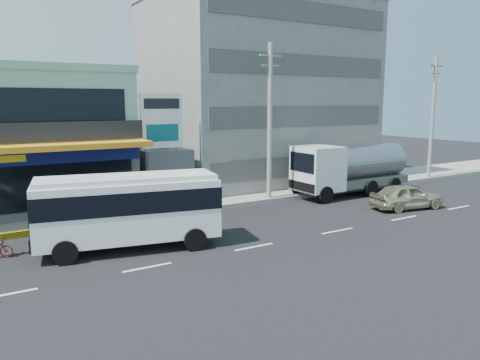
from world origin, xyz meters
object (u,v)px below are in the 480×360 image
Objects in this scene: utility_pole_near at (270,122)px; tanker_truck at (348,168)px; minibus at (128,206)px; sedan at (407,196)px; utility_pole_far at (432,117)px; shop_building at (14,143)px; billboard at (162,127)px; satellite_dish at (159,147)px; concrete_building at (256,94)px.

utility_pole_near is 1.12× the size of tanker_truck.
utility_pole_near is 12.24m from minibus.
utility_pole_near is 9.48m from sedan.
utility_pole_near is 16.00m from utility_pole_far.
shop_building reaches higher than sedan.
utility_pole_near is at bearing 56.21° from sedan.
billboard is at bearing 175.43° from utility_pole_far.
shop_building reaches higher than satellite_dish.
tanker_truck is at bearing -76.83° from concrete_building.
satellite_dish is 0.17× the size of tanker_truck.
sedan is at bearing -89.88° from tanker_truck.
shop_building is at bearing 105.74° from minibus.
utility_pole_far is at bearing 10.01° from minibus.
concrete_building is 10.67× the size of satellite_dish.
utility_pole_near is 1.00× the size of utility_pole_far.
satellite_dish is 0.18× the size of minibus.
concrete_building is at bearing 62.24° from utility_pole_near.
utility_pole_near reaches higher than shop_building.
minibus is at bearing -123.47° from billboard.
tanker_truck is (11.99, -4.50, -1.69)m from satellite_dish.
minibus is at bearing -156.36° from utility_pole_near.
concrete_building is 14.32m from utility_pole_far.
billboard is (7.50, -4.75, 0.93)m from shop_building.
concrete_building is 2.32× the size of billboard.
tanker_truck is at bearing -174.84° from utility_pole_far.
utility_pole_near reaches higher than billboard.
utility_pole_near is 1.23× the size of minibus.
shop_building is 1.24× the size of utility_pole_far.
utility_pole_near is 2.20× the size of sedan.
utility_pole_far is (30.00, -6.55, 1.15)m from shop_building.
billboard is 0.69× the size of utility_pole_near.
utility_pole_far reaches higher than shop_building.
shop_building reaches higher than billboard.
shop_building is 15.50m from utility_pole_near.
concrete_building reaches higher than satellite_dish.
utility_pole_far is at bearing 0.00° from utility_pole_near.
utility_pole_far is at bearing -9.29° from satellite_dish.
minibus reaches higher than sedan.
billboard is 15.26m from sedan.
utility_pole_far is (12.00, -7.60, -1.85)m from concrete_building.
utility_pole_far is 10.57m from tanker_truck.
tanker_truck is at bearing 10.85° from sedan.
satellite_dish reaches higher than tanker_truck.
shop_building is 30.73m from utility_pole_far.
concrete_building is at bearing 21.80° from satellite_dish.
concrete_building is 1.79× the size of tanker_truck.
shop_building is 1.24× the size of utility_pole_near.
concrete_building is at bearing 19.15° from sedan.
shop_building is at bearing 159.79° from satellite_dish.
utility_pole_far is (16.00, 0.00, 0.00)m from utility_pole_near.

